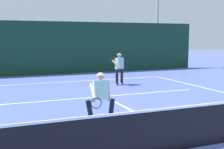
% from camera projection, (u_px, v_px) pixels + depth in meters
% --- Properties ---
extents(ground_plane, '(80.00, 80.00, 0.00)m').
position_uv_depth(ground_plane, '(202.00, 146.00, 6.87)').
color(ground_plane, '#4D5EBA').
extents(court_line_baseline_far, '(10.59, 0.10, 0.01)m').
position_uv_depth(court_line_baseline_far, '(75.00, 81.00, 16.83)').
color(court_line_baseline_far, white).
rests_on(court_line_baseline_far, ground_plane).
extents(court_line_service, '(8.63, 0.10, 0.01)m').
position_uv_depth(court_line_service, '(104.00, 96.00, 12.61)').
color(court_line_service, white).
rests_on(court_line_service, ground_plane).
extents(court_line_centre, '(0.10, 6.40, 0.01)m').
position_uv_depth(court_line_centre, '(137.00, 113.00, 9.81)').
color(court_line_centre, white).
rests_on(court_line_centre, ground_plane).
extents(tennis_net, '(11.60, 0.09, 1.05)m').
position_uv_depth(tennis_net, '(202.00, 125.00, 6.81)').
color(tennis_net, '#1E4723').
rests_on(tennis_net, ground_plane).
extents(player_near, '(0.91, 0.88, 1.52)m').
position_uv_depth(player_near, '(101.00, 97.00, 8.31)').
color(player_near, black).
rests_on(player_near, ground_plane).
extents(player_far, '(0.69, 0.92, 1.65)m').
position_uv_depth(player_far, '(119.00, 67.00, 15.54)').
color(player_far, black).
rests_on(player_far, ground_plane).
extents(tennis_ball, '(0.07, 0.07, 0.07)m').
position_uv_depth(tennis_ball, '(50.00, 95.00, 12.79)').
color(tennis_ball, '#D1E033').
rests_on(tennis_ball, ground_plane).
extents(back_fence_windscreen, '(20.64, 0.12, 3.49)m').
position_uv_depth(back_fence_windscreen, '(60.00, 48.00, 19.97)').
color(back_fence_windscreen, '#133425').
rests_on(back_fence_windscreen, ground_plane).
extents(light_pole, '(0.55, 0.44, 8.58)m').
position_uv_depth(light_pole, '(158.00, 2.00, 23.70)').
color(light_pole, '#9EA39E').
rests_on(light_pole, ground_plane).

